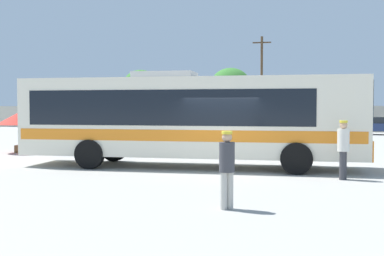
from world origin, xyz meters
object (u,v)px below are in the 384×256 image
utility_pole_near (262,81)px  roadside_tree_midleft (231,85)px  passenger_waiting_on_apron (227,165)px  roadside_tree_left (141,85)px  vendor_umbrella_near_gate_red (20,119)px  parked_car_leftmost_black (150,123)px  parked_car_second_red (210,123)px  parked_car_third_white (296,124)px  coach_bus_cream_orange (186,116)px  attendant_by_bus_door (343,146)px  parked_car_rightmost_dark_blue (376,125)px

utility_pole_near → roadside_tree_midleft: (-4.01, 3.83, -0.15)m
passenger_waiting_on_apron → roadside_tree_left: size_ratio=0.26×
roadside_tree_left → roadside_tree_midleft: size_ratio=1.01×
passenger_waiting_on_apron → vendor_umbrella_near_gate_red: bearing=142.8°
utility_pole_near → roadside_tree_left: 15.19m
vendor_umbrella_near_gate_red → passenger_waiting_on_apron: bearing=-37.2°
parked_car_leftmost_black → roadside_tree_left: (-5.66, 10.79, 4.00)m
parked_car_second_red → roadside_tree_midleft: 11.13m
parked_car_third_white → roadside_tree_left: roadside_tree_left is taller
coach_bus_cream_orange → utility_pole_near: bearing=94.3°
parked_car_third_white → parked_car_leftmost_black: bearing=-179.7°
utility_pole_near → roadside_tree_left: bearing=164.8°
attendant_by_bus_door → vendor_umbrella_near_gate_red: bearing=163.9°
parked_car_leftmost_black → roadside_tree_left: bearing=117.7°
coach_bus_cream_orange → vendor_umbrella_near_gate_red: 9.73m
vendor_umbrella_near_gate_red → roadside_tree_left: (-7.66, 31.62, 3.14)m
passenger_waiting_on_apron → parked_car_leftmost_black: (-14.45, 30.25, -0.19)m
coach_bus_cream_orange → passenger_waiting_on_apron: bearing=-64.7°
roadside_tree_midleft → parked_car_leftmost_black: bearing=-115.1°
vendor_umbrella_near_gate_red → roadside_tree_midleft: size_ratio=0.35×
passenger_waiting_on_apron → vendor_umbrella_near_gate_red: size_ratio=0.75×
parked_car_second_red → roadside_tree_midleft: (-0.57, 10.43, 3.84)m
coach_bus_cream_orange → parked_car_second_red: 24.56m
parked_car_third_white → parked_car_rightmost_dark_blue: parked_car_third_white is taller
parked_car_leftmost_black → parked_car_second_red: size_ratio=1.03×
coach_bus_cream_orange → attendant_by_bus_door: coach_bus_cream_orange is taller
passenger_waiting_on_apron → parked_car_leftmost_black: 33.52m
vendor_umbrella_near_gate_red → parked_car_rightmost_dark_blue: size_ratio=0.52×
parked_car_second_red → roadside_tree_left: (-11.22, 10.58, 4.01)m
vendor_umbrella_near_gate_red → utility_pole_near: utility_pole_near is taller
coach_bus_cream_orange → roadside_tree_midleft: 34.96m
coach_bus_cream_orange → roadside_tree_midleft: size_ratio=1.94×
parked_car_second_red → roadside_tree_midleft: size_ratio=0.68×
attendant_by_bus_door → utility_pole_near: utility_pole_near is taller
parked_car_second_red → parked_car_rightmost_dark_blue: size_ratio=1.01×
attendant_by_bus_door → parked_car_rightmost_dark_blue: attendant_by_bus_door is taller
parked_car_third_white → parked_car_rightmost_dark_blue: bearing=2.8°
attendant_by_bus_door → parked_car_third_white: size_ratio=0.41×
parked_car_second_red → roadside_tree_left: size_ratio=0.67×
parked_car_third_white → utility_pole_near: utility_pole_near is taller
passenger_waiting_on_apron → utility_pole_near: bearing=98.4°
vendor_umbrella_near_gate_red → attendant_by_bus_door: bearing=-16.1°
parked_car_leftmost_black → roadside_tree_left: 12.82m
roadside_tree_left → attendant_by_bus_door: bearing=-58.0°
vendor_umbrella_near_gate_red → parked_car_rightmost_dark_blue: (17.20, 21.21, -0.87)m
passenger_waiting_on_apron → parked_car_third_white: (-1.45, 30.32, -0.18)m
parked_car_second_red → parked_car_rightmost_dark_blue: bearing=0.7°
coach_bus_cream_orange → parked_car_second_red: bearing=103.6°
coach_bus_cream_orange → roadside_tree_left: (-16.98, 34.42, 2.91)m
vendor_umbrella_near_gate_red → parked_car_second_red: (3.56, 21.04, -0.87)m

